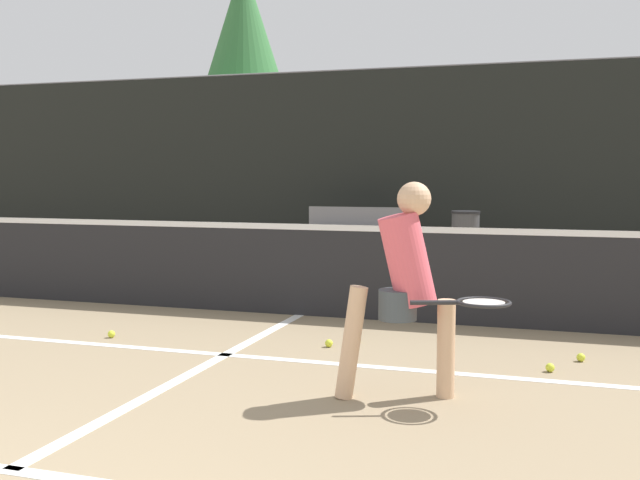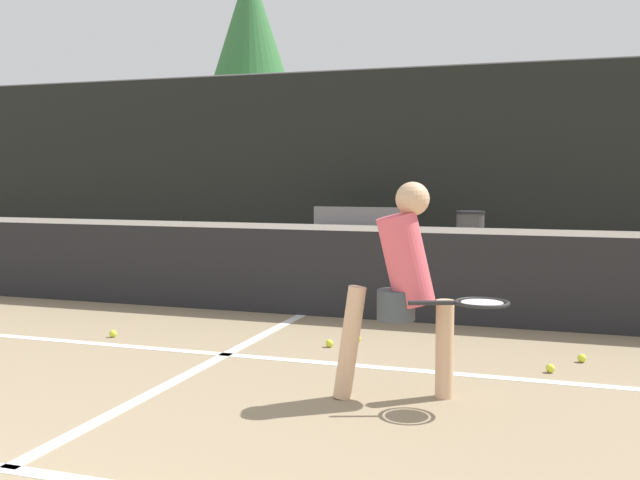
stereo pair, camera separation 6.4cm
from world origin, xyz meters
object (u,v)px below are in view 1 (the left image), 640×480
at_px(courtside_bench, 354,228).
at_px(trash_bin, 465,236).
at_px(parked_car, 419,211).
at_px(player_practicing, 407,280).

xyz_separation_m(courtside_bench, trash_bin, (2.05, -0.33, -0.05)).
bearing_deg(courtside_bench, parked_car, 81.23).
bearing_deg(courtside_bench, trash_bin, -10.26).
bearing_deg(parked_car, trash_bin, -69.43).
bearing_deg(parked_car, courtside_bench, -97.68).
bearing_deg(player_practicing, courtside_bench, 87.97).
relative_size(courtside_bench, parked_car, 0.40).
distance_m(player_practicing, parked_car, 12.35).
bearing_deg(player_practicing, parked_car, 80.39).
xyz_separation_m(trash_bin, parked_car, (-1.54, 4.12, 0.20)).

